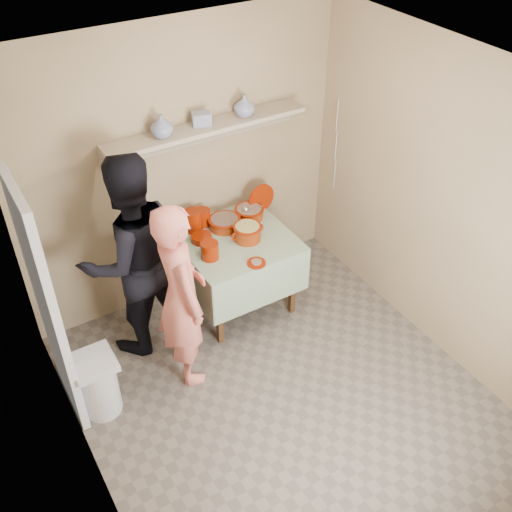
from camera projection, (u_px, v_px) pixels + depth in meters
ground at (288, 404)px, 4.81m from camera, size 3.50×3.50×0.00m
tile_panel at (47, 307)px, 4.25m from camera, size 0.06×0.70×2.00m
plate_stack_a at (194, 221)px, 5.34m from camera, size 0.16×0.16×0.21m
plate_stack_b at (203, 217)px, 5.43m from camera, size 0.13×0.13×0.16m
bowl_stack at (210, 251)px, 5.04m from camera, size 0.15×0.15×0.15m
empty_bowl at (202, 238)px, 5.27m from camera, size 0.19×0.19×0.06m
propped_lid at (261, 198)px, 5.61m from camera, size 0.28×0.06×0.28m
vase_right at (244, 105)px, 5.02m from camera, size 0.20×0.20×0.19m
vase_left at (161, 126)px, 4.71m from camera, size 0.20×0.20×0.19m
ceramic_box at (201, 119)px, 4.90m from camera, size 0.18×0.15×0.11m
person_cook at (181, 295)px, 4.61m from camera, size 0.46×0.64×1.65m
person_helper at (132, 258)px, 4.83m from camera, size 0.94×0.76×1.83m
room_shell at (296, 243)px, 3.82m from camera, size 3.04×3.54×2.62m
serving_table at (235, 249)px, 5.39m from camera, size 0.97×0.97×0.76m
cazuela_meat_a at (224, 222)px, 5.41m from camera, size 0.30×0.30×0.10m
cazuela_meat_b at (249, 212)px, 5.54m from camera, size 0.28×0.28×0.10m
ladle at (246, 209)px, 5.48m from camera, size 0.08×0.26×0.19m
cazuela_rice at (247, 231)px, 5.25m from camera, size 0.33×0.25×0.14m
front_plate at (256, 263)px, 5.01m from camera, size 0.16×0.16×0.03m
wall_shelf at (206, 129)px, 4.99m from camera, size 1.80×0.25×0.21m
trash_bin at (98, 385)px, 4.61m from camera, size 0.32×0.32×0.56m
electrical_cord at (336, 146)px, 5.65m from camera, size 0.01×0.05×0.90m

